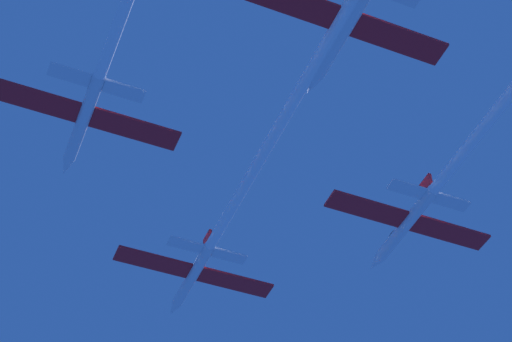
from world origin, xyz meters
name	(u,v)px	position (x,y,z in m)	size (l,w,h in m)	color
jet_lead	(258,163)	(0.06, -20.81, 0.45)	(20.30, 71.09, 3.36)	white
jet_right_wing	(512,91)	(19.20, -40.81, -0.79)	(20.30, 71.69, 3.36)	white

